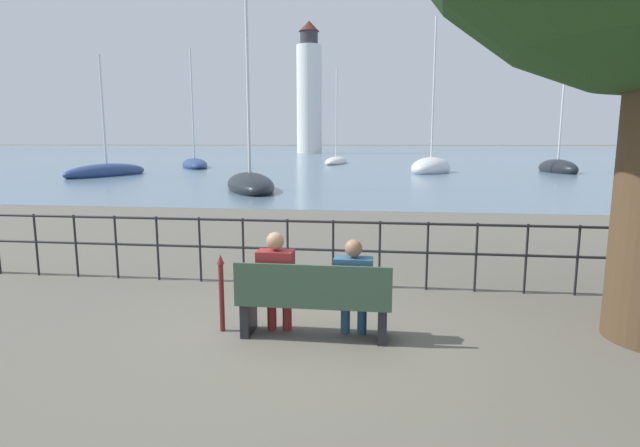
# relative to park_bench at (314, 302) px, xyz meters

# --- Properties ---
(ground_plane) EXTENTS (1000.00, 1000.00, 0.00)m
(ground_plane) POSITION_rel_park_bench_xyz_m (0.00, 0.06, -0.43)
(ground_plane) COLOR #605B51
(harbor_water) EXTENTS (600.00, 300.00, 0.01)m
(harbor_water) POSITION_rel_park_bench_xyz_m (0.00, 160.83, -0.43)
(harbor_water) COLOR slate
(harbor_water) RESTS_ON ground_plane
(park_bench) EXTENTS (1.76, 0.45, 0.90)m
(park_bench) POSITION_rel_park_bench_xyz_m (0.00, 0.00, 0.00)
(park_bench) COLOR #334C38
(park_bench) RESTS_ON ground_plane
(seated_person_left) EXTENTS (0.42, 0.35, 1.22)m
(seated_person_left) POSITION_rel_park_bench_xyz_m (-0.45, 0.08, 0.24)
(seated_person_left) COLOR maroon
(seated_person_left) RESTS_ON ground_plane
(seated_person_right) EXTENTS (0.44, 0.35, 1.16)m
(seated_person_right) POSITION_rel_park_bench_xyz_m (0.45, 0.08, 0.21)
(seated_person_right) COLOR navy
(seated_person_right) RESTS_ON ground_plane
(promenade_railing) EXTENTS (14.36, 0.04, 1.05)m
(promenade_railing) POSITION_rel_park_bench_xyz_m (0.00, 2.12, 0.26)
(promenade_railing) COLOR black
(promenade_railing) RESTS_ON ground_plane
(closed_umbrella) EXTENTS (0.09, 0.09, 0.93)m
(closed_umbrella) POSITION_rel_park_bench_xyz_m (-1.11, 0.08, 0.09)
(closed_umbrella) COLOR maroon
(closed_umbrella) RESTS_ON ground_plane
(sailboat_0) EXTENTS (5.53, 8.72, 10.72)m
(sailboat_0) POSITION_rel_park_bench_xyz_m (-16.36, 38.03, -0.15)
(sailboat_0) COLOR navy
(sailboat_0) RESTS_ON ground_plane
(sailboat_1) EXTENTS (2.42, 8.63, 10.17)m
(sailboat_1) POSITION_rel_park_bench_xyz_m (-4.43, 47.36, -0.16)
(sailboat_1) COLOR white
(sailboat_1) RESTS_ON ground_plane
(sailboat_2) EXTENTS (4.44, 7.14, 11.96)m
(sailboat_2) POSITION_rel_park_bench_xyz_m (-5.60, 17.65, -0.13)
(sailboat_2) COLOR black
(sailboat_2) RESTS_ON ground_plane
(sailboat_3) EXTENTS (2.37, 5.50, 12.89)m
(sailboat_3) POSITION_rel_park_bench_xyz_m (13.54, 34.10, -0.04)
(sailboat_3) COLOR black
(sailboat_3) RESTS_ON ground_plane
(sailboat_4) EXTENTS (3.27, 7.44, 8.21)m
(sailboat_4) POSITION_rel_park_bench_xyz_m (-17.79, 26.02, -0.16)
(sailboat_4) COLOR navy
(sailboat_4) RESTS_ON ground_plane
(sailboat_5) EXTENTS (4.28, 5.66, 11.52)m
(sailboat_5) POSITION_rel_park_bench_xyz_m (4.09, 32.32, -0.05)
(sailboat_5) COLOR silver
(sailboat_5) RESTS_ON ground_plane
(harbor_lighthouse) EXTENTS (5.07, 5.07, 26.02)m
(harbor_lighthouse) POSITION_rel_park_bench_xyz_m (-14.90, 97.07, 11.67)
(harbor_lighthouse) COLOR white
(harbor_lighthouse) RESTS_ON ground_plane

